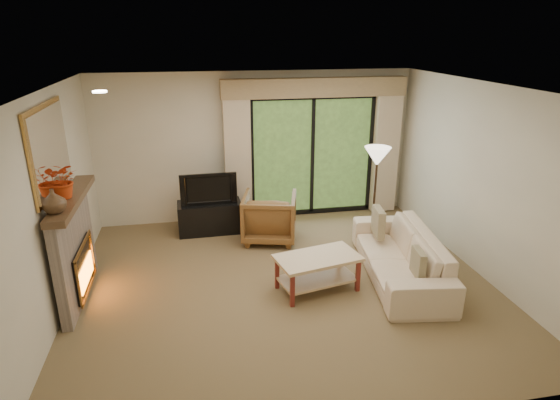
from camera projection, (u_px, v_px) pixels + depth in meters
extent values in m
plane|color=brown|center=(284.00, 284.00, 6.33)|extent=(5.50, 5.50, 0.00)
plane|color=white|center=(285.00, 88.00, 5.44)|extent=(5.50, 5.50, 0.00)
plane|color=beige|center=(256.00, 147.00, 8.19)|extent=(5.00, 0.00, 5.00)
plane|color=beige|center=(349.00, 298.00, 3.58)|extent=(5.00, 0.00, 5.00)
plane|color=beige|center=(51.00, 208.00, 5.40)|extent=(0.00, 5.00, 5.00)
plane|color=beige|center=(482.00, 181.00, 6.37)|extent=(0.00, 5.00, 5.00)
cube|color=#CAB292|center=(238.00, 156.00, 8.02)|extent=(0.45, 0.18, 2.35)
cube|color=#CAB292|center=(386.00, 149.00, 8.49)|extent=(0.45, 0.18, 2.35)
cube|color=#9C7F58|center=(315.00, 87.00, 7.89)|extent=(3.20, 0.24, 0.32)
cube|color=black|center=(210.00, 217.00, 7.88)|extent=(1.06, 0.49, 0.52)
imported|color=black|center=(208.00, 188.00, 7.70)|extent=(0.93, 0.14, 0.53)
imported|color=brown|center=(270.00, 217.00, 7.55)|extent=(1.02, 1.03, 0.78)
imported|color=beige|center=(400.00, 255.00, 6.42)|extent=(1.18, 2.34, 0.65)
cube|color=brown|center=(418.00, 263.00, 5.74)|extent=(0.14, 0.35, 0.34)
cube|color=brown|center=(378.00, 222.00, 6.92)|extent=(0.17, 0.43, 0.42)
imported|color=#4D3622|center=(53.00, 201.00, 5.02)|extent=(0.33, 0.33, 0.27)
imported|color=#BD360F|center=(63.00, 180.00, 5.44)|extent=(0.43, 0.38, 0.44)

